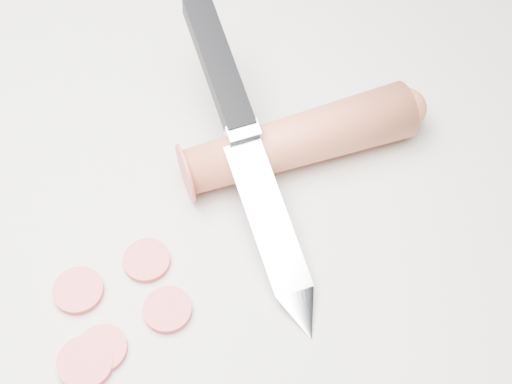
# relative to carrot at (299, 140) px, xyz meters

# --- Properties ---
(ground) EXTENTS (2.40, 2.40, 0.00)m
(ground) POSITION_rel_carrot_xyz_m (-0.09, -0.09, -0.02)
(ground) COLOR beige
(ground) RESTS_ON ground
(carrot) EXTENTS (0.17, 0.13, 0.04)m
(carrot) POSITION_rel_carrot_xyz_m (0.00, 0.00, 0.00)
(carrot) COLOR #CA5A36
(carrot) RESTS_ON ground
(carrot_slice_0) EXTENTS (0.04, 0.04, 0.01)m
(carrot_slice_0) POSITION_rel_carrot_xyz_m (-0.10, -0.19, -0.02)
(carrot_slice_0) COLOR #DF4444
(carrot_slice_0) RESTS_ON ground
(carrot_slice_1) EXTENTS (0.03, 0.03, 0.01)m
(carrot_slice_1) POSITION_rel_carrot_xyz_m (-0.06, -0.15, -0.02)
(carrot_slice_1) COLOR #DF4444
(carrot_slice_1) RESTS_ON ground
(carrot_slice_2) EXTENTS (0.03, 0.03, 0.01)m
(carrot_slice_2) POSITION_rel_carrot_xyz_m (-0.12, -0.15, -0.02)
(carrot_slice_2) COLOR #DF4444
(carrot_slice_2) RESTS_ON ground
(carrot_slice_3) EXTENTS (0.03, 0.03, 0.01)m
(carrot_slice_3) POSITION_rel_carrot_xyz_m (-0.08, -0.11, -0.02)
(carrot_slice_3) COLOR #DF4444
(carrot_slice_3) RESTS_ON ground
(carrot_slice_4) EXTENTS (0.03, 0.03, 0.01)m
(carrot_slice_4) POSITION_rel_carrot_xyz_m (-0.09, -0.18, -0.02)
(carrot_slice_4) COLOR #DF4444
(carrot_slice_4) RESTS_ON ground
(kitchen_knife) EXTENTS (0.17, 0.23, 0.09)m
(kitchen_knife) POSITION_rel_carrot_xyz_m (-0.03, -0.03, 0.02)
(kitchen_knife) COLOR silver
(kitchen_knife) RESTS_ON ground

